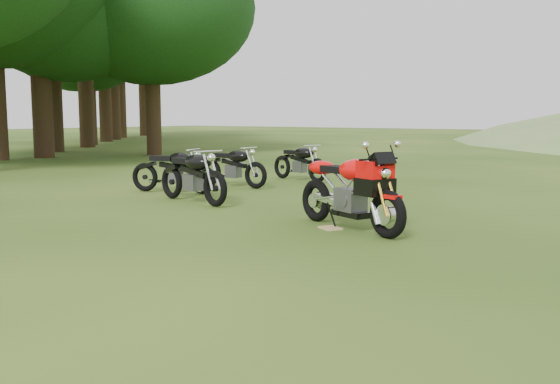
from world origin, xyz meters
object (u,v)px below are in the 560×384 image
Objects in this scene: plywood_board at (330,228)px; vintage_moto_b at (233,165)px; vintage_moto_a at (192,174)px; vintage_moto_c at (173,169)px; vintage_moto_d at (299,161)px; sport_motorcycle at (350,184)px.

vintage_moto_b is at bearing 145.60° from plywood_board.
vintage_moto_a is 1.07× the size of vintage_moto_c.
vintage_moto_b reaches higher than vintage_moto_d.
vintage_moto_c is (-1.27, 0.75, -0.03)m from vintage_moto_a.
vintage_moto_d is (-0.63, 4.10, -0.05)m from vintage_moto_a.
vintage_moto_b is at bearing 168.81° from sport_motorcycle.
vintage_moto_c reaches higher than vintage_moto_d.
plywood_board is 3.34m from vintage_moto_a.
vintage_moto_b is (-4.48, 2.79, -0.14)m from sport_motorcycle.
sport_motorcycle is 4.90m from vintage_moto_c.
vintage_moto_c reaches higher than plywood_board.
vintage_moto_d is at bearing 110.72° from vintage_moto_a.
sport_motorcycle is at bearing 2.82° from vintage_moto_a.
vintage_moto_c is at bearing -99.94° from vintage_moto_b.
sport_motorcycle is at bearing -32.71° from vintage_moto_b.
plywood_board is at bearing -37.53° from vintage_moto_d.
vintage_moto_a is at bearing 167.97° from plywood_board.
plywood_board is 6.17m from vintage_moto_d.
vintage_moto_d is at bearing 151.92° from sport_motorcycle.
vintage_moto_c is (-0.24, -1.48, 0.01)m from vintage_moto_b.
plywood_board is at bearing -35.19° from vintage_moto_b.
vintage_moto_a is (-3.44, 0.56, -0.10)m from sport_motorcycle.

